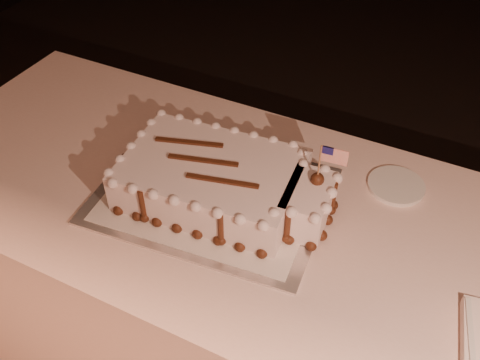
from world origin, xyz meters
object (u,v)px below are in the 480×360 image
at_px(cake_board, 212,196).
at_px(sheet_cake, 223,182).
at_px(side_plate, 396,186).
at_px(banquet_table, 315,321).

xyz_separation_m(cake_board, sheet_cake, (0.03, 0.00, 0.06)).
height_order(cake_board, side_plate, side_plate).
relative_size(sheet_cake, side_plate, 3.73).
distance_m(sheet_cake, side_plate, 0.46).
bearing_deg(banquet_table, side_plate, 67.45).
relative_size(cake_board, side_plate, 3.89).
xyz_separation_m(cake_board, side_plate, (0.42, 0.25, 0.00)).
bearing_deg(cake_board, banquet_table, -3.38).
distance_m(banquet_table, cake_board, 0.50).
bearing_deg(banquet_table, sheet_cake, -178.40).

